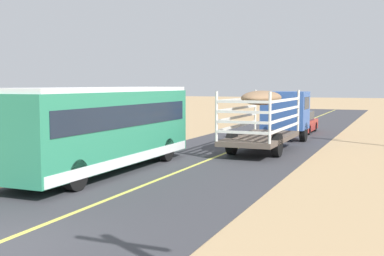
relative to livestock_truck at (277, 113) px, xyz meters
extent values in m
cube|color=#3359A5|center=(0.00, 2.16, 0.03)|extent=(2.50, 2.20, 2.20)
cube|color=#192333|center=(0.00, 2.16, 0.48)|extent=(2.53, 1.54, 0.70)
cube|color=brown|center=(0.00, -3.24, -1.07)|extent=(2.50, 6.40, 0.24)
cylinder|color=silver|center=(-1.19, -0.10, 0.15)|extent=(0.12, 0.12, 2.20)
cylinder|color=silver|center=(1.19, -0.10, 0.15)|extent=(0.12, 0.12, 2.20)
cylinder|color=silver|center=(-1.19, -6.38, 0.15)|extent=(0.12, 0.12, 2.20)
cylinder|color=silver|center=(1.19, -6.38, 0.15)|extent=(0.12, 0.12, 2.20)
cube|color=silver|center=(-1.21, -3.24, -0.51)|extent=(0.08, 6.30, 0.12)
cube|color=silver|center=(1.21, -3.24, -0.51)|extent=(0.08, 6.30, 0.12)
cube|color=silver|center=(0.00, -6.40, -0.51)|extent=(2.40, 0.08, 0.12)
cube|color=silver|center=(-1.21, -3.24, -0.07)|extent=(0.08, 6.30, 0.12)
cube|color=silver|center=(1.21, -3.24, -0.07)|extent=(0.08, 6.30, 0.12)
cube|color=silver|center=(0.00, -6.40, -0.07)|extent=(2.40, 0.08, 0.12)
cube|color=silver|center=(-1.21, -3.24, 0.37)|extent=(0.08, 6.30, 0.12)
cube|color=silver|center=(1.21, -3.24, 0.37)|extent=(0.08, 6.30, 0.12)
cube|color=silver|center=(0.00, -6.40, 0.37)|extent=(2.40, 0.08, 0.12)
cube|color=silver|center=(-1.21, -3.24, 0.81)|extent=(0.08, 6.30, 0.12)
cube|color=silver|center=(1.21, -3.24, 0.81)|extent=(0.08, 6.30, 0.12)
cube|color=silver|center=(0.00, -6.40, 0.81)|extent=(2.40, 0.08, 0.12)
ellipsoid|color=#8C6B4C|center=(0.00, -3.24, 0.90)|extent=(1.75, 3.84, 0.70)
cylinder|color=black|center=(-1.09, 2.16, -1.22)|extent=(0.32, 1.10, 1.10)
cylinder|color=black|center=(1.09, 2.16, -1.22)|extent=(0.32, 1.10, 1.10)
cylinder|color=black|center=(-1.09, -4.52, -1.22)|extent=(0.32, 1.10, 1.10)
cylinder|color=black|center=(1.09, -4.52, -1.22)|extent=(0.32, 1.10, 1.10)
cube|color=#2D8C66|center=(-4.16, -10.84, -0.07)|extent=(2.50, 10.00, 2.70)
cube|color=white|center=(-4.16, -10.84, 1.36)|extent=(2.45, 9.80, 0.16)
cube|color=#192333|center=(-4.16, -10.84, 0.40)|extent=(2.54, 9.20, 0.80)
cube|color=silver|center=(-4.16, -10.84, -1.22)|extent=(2.53, 9.80, 0.36)
cylinder|color=black|center=(-5.26, -7.59, -1.27)|extent=(0.30, 1.00, 1.00)
cylinder|color=black|center=(-3.06, -7.59, -1.27)|extent=(0.30, 1.00, 1.00)
cylinder|color=black|center=(-5.26, -14.09, -1.27)|extent=(0.30, 1.00, 1.00)
cylinder|color=black|center=(-3.06, -14.09, -1.27)|extent=(0.30, 1.00, 1.00)
cube|color=#B2261E|center=(-0.09, 7.43, -1.26)|extent=(1.80, 4.40, 0.70)
cube|color=#192333|center=(-0.09, 7.53, -0.61)|extent=(1.53, 2.20, 0.60)
cylinder|color=black|center=(-0.88, 8.75, -1.44)|extent=(0.22, 0.66, 0.66)
cylinder|color=black|center=(0.70, 8.75, -1.44)|extent=(0.22, 0.66, 0.66)
cylinder|color=black|center=(-0.88, 6.11, -1.44)|extent=(0.22, 0.66, 0.66)
cylinder|color=black|center=(0.70, 6.11, -1.44)|extent=(0.22, 0.66, 0.66)
camera|label=1|loc=(6.18, -26.60, 1.55)|focal=45.99mm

